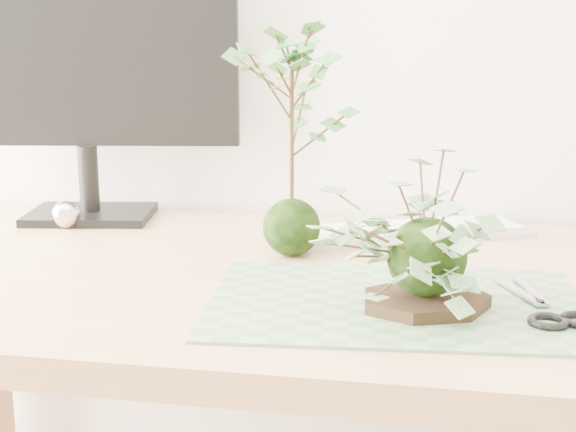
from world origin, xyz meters
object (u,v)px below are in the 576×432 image
object	(u,v)px
desk	(344,333)
maple_kokedama	(292,85)
ivy_kokedama	(428,220)
monitor	(84,64)
keyboard	(401,232)

from	to	relation	value
desk	maple_kokedama	distance (m)	0.36
desk	ivy_kokedama	xyz separation A→B (m)	(0.11, -0.13, 0.20)
maple_kokedama	ivy_kokedama	bearing A→B (deg)	-46.56
ivy_kokedama	monitor	world-z (taller)	monitor
monitor	maple_kokedama	bearing A→B (deg)	-33.99
maple_kokedama	keyboard	size ratio (longest dim) A/B	0.82
desk	maple_kokedama	bearing A→B (deg)	138.13
ivy_kokedama	keyboard	bearing A→B (deg)	97.12
ivy_kokedama	keyboard	xyz separation A→B (m)	(-0.04, 0.36, -0.10)
monitor	keyboard	bearing A→B (deg)	-13.26
desk	monitor	world-z (taller)	monitor
desk	ivy_kokedama	bearing A→B (deg)	-49.84
desk	keyboard	xyz separation A→B (m)	(0.07, 0.23, 0.10)
keyboard	monitor	size ratio (longest dim) A/B	0.82
ivy_kokedama	maple_kokedama	xyz separation A→B (m)	(-0.20, 0.21, 0.14)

